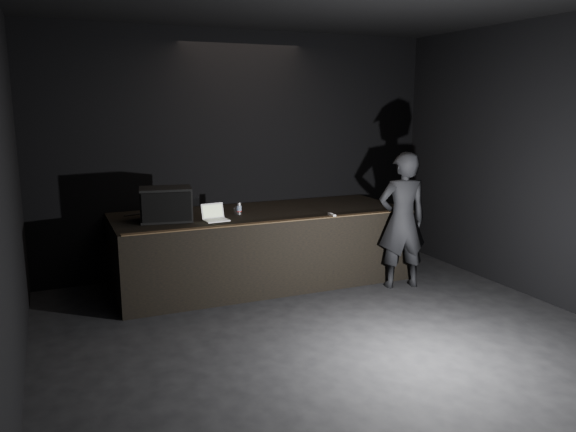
{
  "coord_description": "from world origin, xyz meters",
  "views": [
    {
      "loc": [
        -2.65,
        -4.39,
        2.47
      ],
      "look_at": [
        0.22,
        2.3,
        1.0
      ],
      "focal_mm": 35.0,
      "sensor_mm": 36.0,
      "label": 1
    }
  ],
  "objects_px": {
    "stage_riser": "(262,247)",
    "laptop": "(215,216)",
    "stage_monitor": "(166,204)",
    "person": "(402,220)",
    "beer_can": "(239,209)"
  },
  "relations": [
    {
      "from": "stage_monitor",
      "to": "beer_can",
      "type": "bearing_deg",
      "value": 10.73
    },
    {
      "from": "stage_monitor",
      "to": "laptop",
      "type": "height_order",
      "value": "stage_monitor"
    },
    {
      "from": "beer_can",
      "to": "person",
      "type": "xyz_separation_m",
      "value": [
        2.01,
        -0.89,
        -0.16
      ]
    },
    {
      "from": "stage_riser",
      "to": "laptop",
      "type": "bearing_deg",
      "value": -158.07
    },
    {
      "from": "stage_monitor",
      "to": "person",
      "type": "distance_m",
      "value": 3.12
    },
    {
      "from": "laptop",
      "to": "person",
      "type": "relative_size",
      "value": 0.17
    },
    {
      "from": "stage_riser",
      "to": "laptop",
      "type": "distance_m",
      "value": 0.98
    },
    {
      "from": "stage_riser",
      "to": "beer_can",
      "type": "relative_size",
      "value": 25.0
    },
    {
      "from": "stage_riser",
      "to": "laptop",
      "type": "height_order",
      "value": "laptop"
    },
    {
      "from": "stage_monitor",
      "to": "person",
      "type": "height_order",
      "value": "person"
    },
    {
      "from": "stage_monitor",
      "to": "laptop",
      "type": "relative_size",
      "value": 2.18
    },
    {
      "from": "stage_riser",
      "to": "person",
      "type": "xyz_separation_m",
      "value": [
        1.67,
        -0.95,
        0.42
      ]
    },
    {
      "from": "beer_can",
      "to": "person",
      "type": "height_order",
      "value": "person"
    },
    {
      "from": "person",
      "to": "beer_can",
      "type": "bearing_deg",
      "value": -12.48
    },
    {
      "from": "stage_riser",
      "to": "beer_can",
      "type": "height_order",
      "value": "beer_can"
    }
  ]
}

